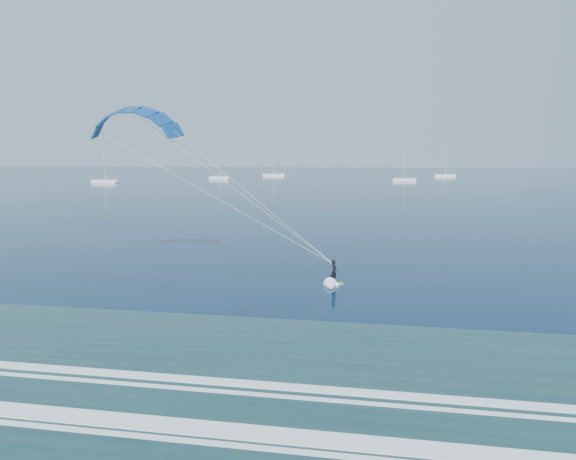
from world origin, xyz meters
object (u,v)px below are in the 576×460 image
(sailboat_3, at_px, (404,179))
(sailboat_4, at_px, (445,175))
(sailboat_1, at_px, (219,178))
(sailboat_0, at_px, (105,181))
(sailboat_2, at_px, (274,175))
(kitesurfer_rig, at_px, (228,184))

(sailboat_3, relative_size, sailboat_4, 0.97)
(sailboat_1, bearing_deg, sailboat_0, -132.68)
(sailboat_2, height_order, sailboat_3, sailboat_2)
(sailboat_1, bearing_deg, kitesurfer_rig, -72.24)
(kitesurfer_rig, distance_m, sailboat_0, 168.18)
(kitesurfer_rig, xyz_separation_m, sailboat_0, (-90.68, 141.44, -7.35))
(sailboat_0, distance_m, sailboat_3, 117.58)
(sailboat_2, distance_m, sailboat_3, 73.65)
(sailboat_1, distance_m, sailboat_4, 109.81)
(sailboat_0, relative_size, sailboat_3, 1.04)
(sailboat_1, xyz_separation_m, sailboat_2, (16.97, 36.23, 0.01))
(sailboat_1, relative_size, sailboat_4, 0.91)
(sailboat_0, bearing_deg, sailboat_1, 47.32)
(sailboat_0, distance_m, sailboat_1, 49.70)
(kitesurfer_rig, distance_m, sailboat_3, 176.21)
(sailboat_1, bearing_deg, sailboat_3, -2.40)
(kitesurfer_rig, relative_size, sailboat_1, 1.83)
(sailboat_2, relative_size, sailboat_4, 1.10)
(kitesurfer_rig, height_order, sailboat_4, kitesurfer_rig)
(sailboat_0, bearing_deg, sailboat_4, 30.82)
(sailboat_0, height_order, sailboat_3, sailboat_0)
(sailboat_1, xyz_separation_m, sailboat_4, (100.75, 43.68, 0.01))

